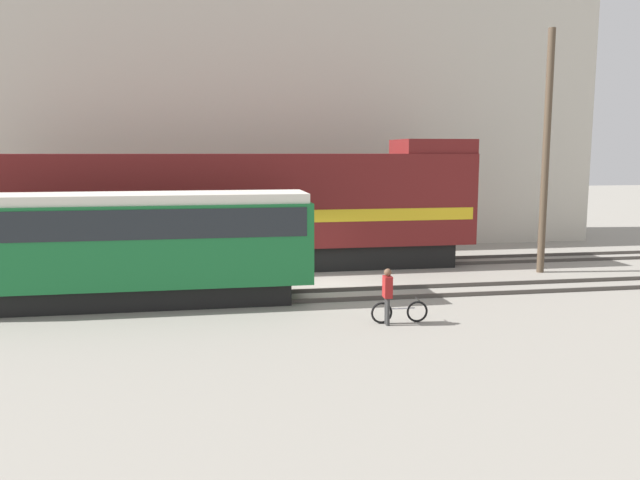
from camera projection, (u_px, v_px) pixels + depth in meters
ground_plane at (324, 285)px, 22.85m from camera, size 120.00×120.00×0.00m
track_near at (333, 295)px, 21.00m from camera, size 60.00×1.50×0.14m
track_far at (308, 265)px, 26.46m from camera, size 60.00×1.50×0.14m
building_backdrop at (285, 100)px, 33.34m from camera, size 32.49×6.00×15.18m
freight_locomotive at (232, 209)px, 25.59m from camera, size 20.36×3.04×5.36m
streetcar at (128, 242)px, 19.60m from camera, size 11.51×2.54×3.56m
bicycle at (400, 312)px, 17.76m from camera, size 1.67×0.44×0.69m
person at (387, 291)px, 17.46m from camera, size 0.23×0.37×1.62m
utility_pole_left at (546, 153)px, 24.61m from camera, size 0.29×0.29×9.57m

